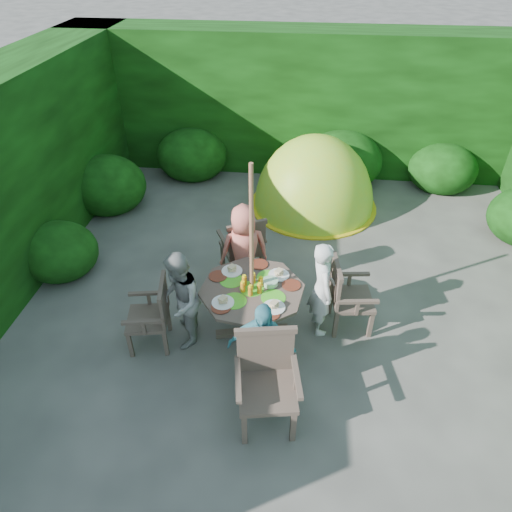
# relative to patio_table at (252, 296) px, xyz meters

# --- Properties ---
(ground) EXTENTS (60.00, 60.00, 0.00)m
(ground) POSITION_rel_patio_table_xyz_m (0.56, 0.70, -0.58)
(ground) COLOR #44423D
(ground) RESTS_ON ground
(hedge_enclosure) EXTENTS (9.00, 9.00, 2.50)m
(hedge_enclosure) POSITION_rel_patio_table_xyz_m (0.56, 2.04, 0.67)
(hedge_enclosure) COLOR black
(hedge_enclosure) RESTS_ON ground
(patio_table) EXTENTS (1.44, 1.44, 0.83)m
(patio_table) POSITION_rel_patio_table_xyz_m (0.00, 0.00, 0.00)
(patio_table) COLOR #40322A
(patio_table) RESTS_ON ground
(parasol_pole) EXTENTS (0.05, 0.05, 2.20)m
(parasol_pole) POSITION_rel_patio_table_xyz_m (-0.00, -0.00, 0.52)
(parasol_pole) COLOR brown
(parasol_pole) RESTS_ON ground
(garden_chair_right) EXTENTS (0.54, 0.59, 0.88)m
(garden_chair_right) POSITION_rel_patio_table_xyz_m (1.06, 0.27, -0.11)
(garden_chair_right) COLOR #40322A
(garden_chair_right) RESTS_ON ground
(garden_chair_left) EXTENTS (0.53, 0.57, 0.84)m
(garden_chair_left) POSITION_rel_patio_table_xyz_m (-1.08, -0.27, -0.14)
(garden_chair_left) COLOR #40322A
(garden_chair_left) RESTS_ON ground
(garden_chair_back) EXTENTS (0.70, 0.67, 0.91)m
(garden_chair_back) POSITION_rel_patio_table_xyz_m (-0.25, 1.07, -0.10)
(garden_chair_back) COLOR #40322A
(garden_chair_back) RESTS_ON ground
(garden_chair_front) EXTENTS (0.67, 0.62, 0.98)m
(garden_chair_front) POSITION_rel_patio_table_xyz_m (0.26, -1.06, -0.06)
(garden_chair_front) COLOR #40322A
(garden_chair_front) RESTS_ON ground
(child_right) EXTENTS (0.39, 0.50, 1.22)m
(child_right) POSITION_rel_patio_table_xyz_m (0.77, 0.19, 0.03)
(child_right) COLOR silver
(child_right) RESTS_ON ground
(child_left) EXTENTS (0.57, 0.67, 1.21)m
(child_left) POSITION_rel_patio_table_xyz_m (-0.78, -0.19, 0.02)
(child_left) COLOR #969591
(child_left) RESTS_ON ground
(child_back) EXTENTS (0.71, 0.57, 1.27)m
(child_back) POSITION_rel_patio_table_xyz_m (-0.19, 0.78, 0.05)
(child_back) COLOR #E16D5D
(child_back) RESTS_ON ground
(child_front) EXTENTS (0.70, 0.32, 1.18)m
(child_front) POSITION_rel_patio_table_xyz_m (0.19, -0.78, 0.00)
(child_front) COLOR teal
(child_front) RESTS_ON ground
(dome_tent) EXTENTS (2.17, 2.17, 2.46)m
(dome_tent) POSITION_rel_patio_table_xyz_m (0.67, 3.09, -0.58)
(dome_tent) COLOR #C1D829
(dome_tent) RESTS_ON ground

